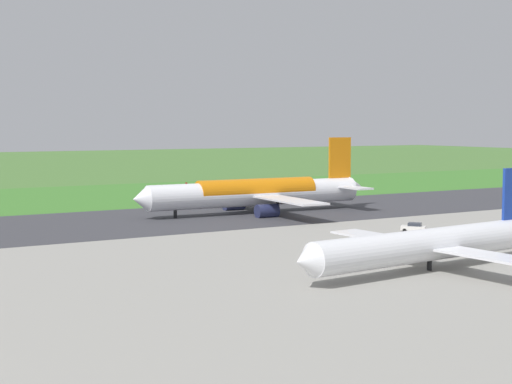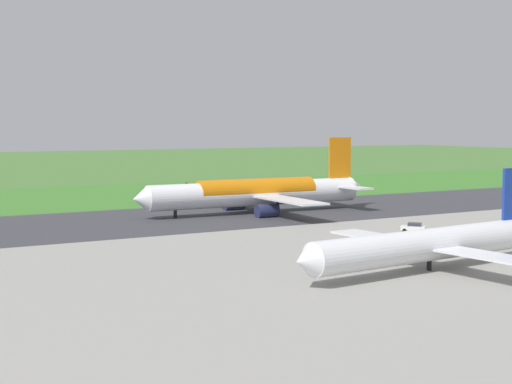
{
  "view_description": "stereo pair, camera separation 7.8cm",
  "coord_description": "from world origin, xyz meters",
  "px_view_note": "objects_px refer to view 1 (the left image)",
  "views": [
    {
      "loc": [
        85.27,
        136.95,
        18.52
      ],
      "look_at": [
        6.38,
        0.0,
        4.5
      ],
      "focal_mm": 53.06,
      "sensor_mm": 36.0,
      "label": 1
    },
    {
      "loc": [
        85.21,
        136.99,
        18.52
      ],
      "look_at": [
        6.38,
        0.0,
        4.5
      ],
      "focal_mm": 53.06,
      "sensor_mm": 36.0,
      "label": 2
    }
  ],
  "objects_px": {
    "airliner_main": "(258,193)",
    "traffic_cone_orange": "(164,193)",
    "no_stopping_sign": "(186,187)",
    "airliner_parked_mid": "(431,244)",
    "service_car_followme": "(414,227)"
  },
  "relations": [
    {
      "from": "service_car_followme",
      "to": "traffic_cone_orange",
      "type": "height_order",
      "value": "service_car_followme"
    },
    {
      "from": "airliner_main",
      "to": "no_stopping_sign",
      "type": "relative_size",
      "value": 19.63
    },
    {
      "from": "airliner_main",
      "to": "airliner_parked_mid",
      "type": "bearing_deg",
      "value": 79.32
    },
    {
      "from": "airliner_main",
      "to": "service_car_followme",
      "type": "height_order",
      "value": "airliner_main"
    },
    {
      "from": "no_stopping_sign",
      "to": "airliner_parked_mid",
      "type": "bearing_deg",
      "value": 80.36
    },
    {
      "from": "airliner_parked_mid",
      "to": "service_car_followme",
      "type": "bearing_deg",
      "value": -128.27
    },
    {
      "from": "airliner_parked_mid",
      "to": "service_car_followme",
      "type": "height_order",
      "value": "airliner_parked_mid"
    },
    {
      "from": "traffic_cone_orange",
      "to": "no_stopping_sign",
      "type": "bearing_deg",
      "value": -161.61
    },
    {
      "from": "service_car_followme",
      "to": "no_stopping_sign",
      "type": "xyz_separation_m",
      "value": [
        1.78,
        -90.35,
        0.79
      ]
    },
    {
      "from": "service_car_followme",
      "to": "airliner_main",
      "type": "bearing_deg",
      "value": -75.96
    },
    {
      "from": "airliner_parked_mid",
      "to": "no_stopping_sign",
      "type": "xyz_separation_m",
      "value": [
        -20.04,
        -118.01,
        -1.81
      ]
    },
    {
      "from": "airliner_main",
      "to": "service_car_followme",
      "type": "xyz_separation_m",
      "value": [
        -9.47,
        37.85,
        -3.51
      ]
    },
    {
      "from": "airliner_main",
      "to": "traffic_cone_orange",
      "type": "height_order",
      "value": "airliner_main"
    },
    {
      "from": "no_stopping_sign",
      "to": "traffic_cone_orange",
      "type": "relative_size",
      "value": 5.01
    },
    {
      "from": "traffic_cone_orange",
      "to": "airliner_main",
      "type": "bearing_deg",
      "value": 90.08
    }
  ]
}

